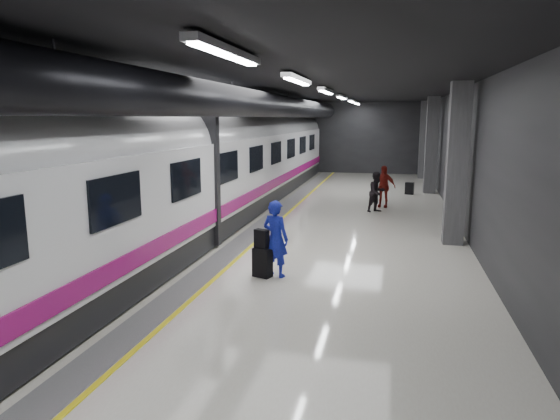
# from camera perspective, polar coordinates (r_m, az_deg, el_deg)

# --- Properties ---
(ground) EXTENTS (40.00, 40.00, 0.00)m
(ground) POSITION_cam_1_polar(r_m,az_deg,el_deg) (13.37, 0.17, -4.80)
(ground) COLOR silver
(ground) RESTS_ON ground
(platform_hall) EXTENTS (10.02, 40.02, 4.51)m
(platform_hall) POSITION_cam_1_polar(r_m,az_deg,el_deg) (13.90, -0.12, 10.53)
(platform_hall) COLOR black
(platform_hall) RESTS_ON ground
(train) EXTENTS (3.05, 38.00, 4.05)m
(train) POSITION_cam_1_polar(r_m,az_deg,el_deg) (14.05, -12.90, 4.27)
(train) COLOR black
(train) RESTS_ON ground
(traveler_main) EXTENTS (0.74, 0.60, 1.74)m
(traveler_main) POSITION_cam_1_polar(r_m,az_deg,el_deg) (11.16, -0.51, -3.29)
(traveler_main) COLOR #1C27D4
(traveler_main) RESTS_ON ground
(suitcase_main) EXTENTS (0.47, 0.38, 0.66)m
(suitcase_main) POSITION_cam_1_polar(r_m,az_deg,el_deg) (11.26, -2.02, -6.02)
(suitcase_main) COLOR black
(suitcase_main) RESTS_ON ground
(shoulder_bag) EXTENTS (0.36, 0.27, 0.42)m
(shoulder_bag) POSITION_cam_1_polar(r_m,az_deg,el_deg) (11.14, -2.11, -3.31)
(shoulder_bag) COLOR black
(shoulder_bag) RESTS_ON suitcase_main
(traveler_far_a) EXTENTS (0.94, 0.94, 1.54)m
(traveler_far_a) POSITION_cam_1_polar(r_m,az_deg,el_deg) (19.18, 11.01, 2.03)
(traveler_far_a) COLOR black
(traveler_far_a) RESTS_ON ground
(traveler_far_b) EXTENTS (1.03, 0.57, 1.66)m
(traveler_far_b) POSITION_cam_1_polar(r_m,az_deg,el_deg) (20.34, 11.71, 2.65)
(traveler_far_b) COLOR maroon
(traveler_far_b) RESTS_ON ground
(suitcase_far) EXTENTS (0.43, 0.33, 0.56)m
(suitcase_far) POSITION_cam_1_polar(r_m,az_deg,el_deg) (24.09, 14.57, 2.41)
(suitcase_far) COLOR black
(suitcase_far) RESTS_ON ground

